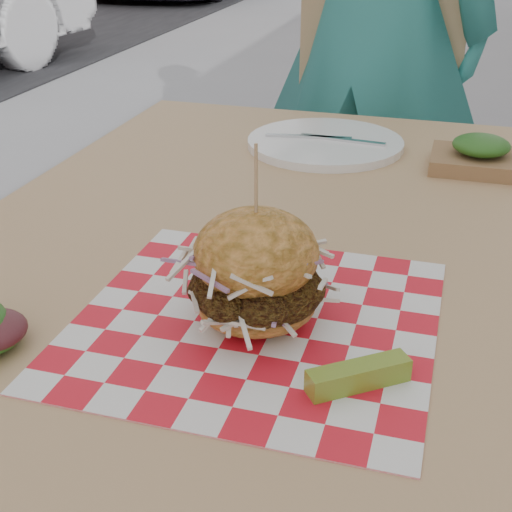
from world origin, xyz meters
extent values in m
imported|color=teal|center=(0.01, 1.14, 0.85)|extent=(0.68, 0.51, 1.71)
cube|color=tan|center=(0.03, 0.04, 0.73)|extent=(0.80, 1.20, 0.04)
cylinder|color=#333338|center=(-0.31, 0.58, 0.35)|extent=(0.05, 0.05, 0.71)
cylinder|color=#333338|center=(0.37, 0.58, 0.35)|extent=(0.05, 0.05, 0.71)
cube|color=tan|center=(0.03, 0.95, 0.45)|extent=(0.44, 0.44, 0.04)
cube|color=tan|center=(0.02, 1.15, 0.70)|extent=(0.42, 0.06, 0.50)
cylinder|color=#333338|center=(-0.14, 0.76, 0.21)|extent=(0.03, 0.03, 0.43)
cylinder|color=#333338|center=(0.22, 0.77, 0.21)|extent=(0.03, 0.03, 0.43)
cylinder|color=#333338|center=(-0.16, 1.12, 0.21)|extent=(0.03, 0.03, 0.43)
cylinder|color=#333338|center=(0.20, 1.13, 0.21)|extent=(0.03, 0.03, 0.43)
cube|color=red|center=(0.07, -0.16, 0.75)|extent=(0.36, 0.36, 0.00)
ellipsoid|color=#CF863A|center=(0.07, -0.16, 0.77)|extent=(0.12, 0.12, 0.04)
ellipsoid|color=brown|center=(0.07, -0.16, 0.79)|extent=(0.13, 0.12, 0.07)
ellipsoid|color=#CF863A|center=(0.07, -0.16, 0.83)|extent=(0.12, 0.12, 0.09)
cylinder|color=tan|center=(0.07, -0.16, 0.89)|extent=(0.00, 0.00, 0.09)
cube|color=olive|center=(0.19, -0.24, 0.76)|extent=(0.09, 0.07, 0.02)
cylinder|color=white|center=(0.03, 0.42, 0.76)|extent=(0.27, 0.27, 0.01)
cube|color=silver|center=(0.00, 0.42, 0.77)|extent=(0.15, 0.03, 0.00)
cube|color=silver|center=(0.06, 0.42, 0.77)|extent=(0.15, 0.03, 0.00)
cube|color=olive|center=(0.29, 0.38, 0.76)|extent=(0.15, 0.12, 0.02)
ellipsoid|color=#1E4D16|center=(0.29, 0.38, 0.79)|extent=(0.09, 0.09, 0.03)
camera|label=1|loc=(0.25, -0.76, 1.14)|focal=50.00mm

